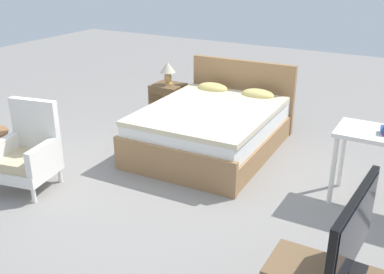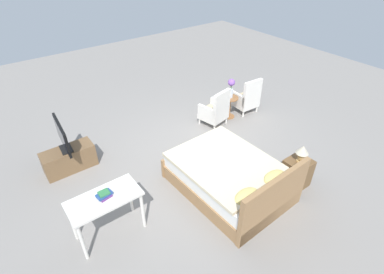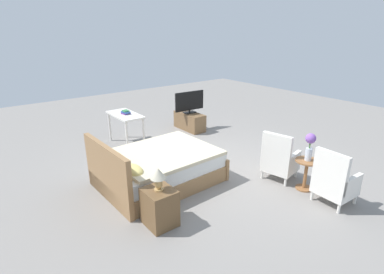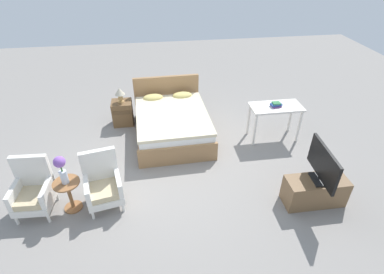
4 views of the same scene
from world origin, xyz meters
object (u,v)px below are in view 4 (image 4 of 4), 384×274
Objects in this scene: flower_vase at (61,167)px; tv_flatscreen at (323,165)px; bed at (172,122)px; book_stack at (276,105)px; table_lamp at (120,93)px; armchair_by_window_left at (34,191)px; tv_stand at (315,191)px; armchair_by_window_right at (103,185)px; side_table at (69,192)px; vanity_desk at (276,111)px; nightstand at (123,113)px.

tv_flatscreen is at bearing -6.10° from flower_vase.
book_stack is (2.07, -0.44, 0.50)m from bed.
bed is 1.31m from table_lamp.
flower_vase is 4.09m from book_stack.
armchair_by_window_left reaches higher than tv_stand.
armchair_by_window_right is at bearing 171.98° from tv_flatscreen.
side_table is (0.52, -0.06, -0.03)m from armchair_by_window_left.
tv_stand is 1.09× the size of tv_flatscreen.
table_lamp is (-1.06, 0.61, 0.47)m from bed.
armchair_by_window_left is at bearing 173.86° from tv_stand.
armchair_by_window_right is 1.69× the size of side_table.
flower_vase reaches higher than armchair_by_window_left.
armchair_by_window_right is 0.52m from side_table.
tv_flatscreen reaches higher than table_lamp.
armchair_by_window_right is at bearing 6.42° from side_table.
armchair_by_window_right is 2.49m from table_lamp.
tv_flatscreen is at bearing -8.02° from armchair_by_window_right.
bed reaches higher than vanity_desk.
bed is 2.92m from armchair_by_window_left.
flower_vase reaches higher than vanity_desk.
vanity_desk is at bearing 29.69° from book_stack.
tv_flatscreen is 0.84× the size of vanity_desk.
book_stack reaches higher than vanity_desk.
tv_flatscreen reaches higher than flower_vase.
nightstand is 4.29m from tv_stand.
bed is 2.16m from vanity_desk.
book_stack is (-0.01, 1.87, 0.03)m from tv_flatscreen.
tv_flatscreen is (4.35, -0.47, 0.40)m from armchair_by_window_left.
table_lamp is (0.00, 0.00, 0.49)m from nightstand.
tv_flatscreen reaches higher than bed.
vanity_desk reaches higher than side_table.
bed is at bearing 39.09° from armchair_by_window_left.
armchair_by_window_left is 0.96× the size of tv_stand.
armchair_by_window_left is at bearing 173.86° from tv_flatscreen.
tv_flatscreen is (3.15, -2.92, 0.50)m from nightstand.
armchair_by_window_left reaches higher than nightstand.
nightstand is at bearing 137.11° from tv_flatscreen.
book_stack is (3.82, 1.46, -0.04)m from flower_vase.
tv_stand is (3.83, -0.41, -0.60)m from flower_vase.
nightstand is 1.67× the size of table_lamp.
bed is 2.58m from side_table.
tv_flatscreen is at bearing -42.90° from table_lamp.
table_lamp is 1.42× the size of book_stack.
tv_flatscreen reaches higher than side_table.
armchair_by_window_left is 4.59m from vanity_desk.
table_lamp is at bearing 74.80° from flower_vase.
vanity_desk is at bearing 21.04° from side_table.
armchair_by_window_right is at bearing -93.93° from nightstand.
flower_vase is at bearing -132.54° from bed.
armchair_by_window_left is at bearing -116.15° from table_lamp.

